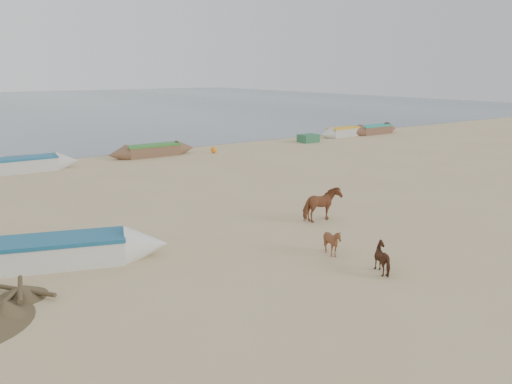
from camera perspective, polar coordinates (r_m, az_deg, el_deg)
ground at (r=17.19m, az=7.64°, el=-5.85°), size 140.00×140.00×0.00m
cow_adult at (r=19.49m, az=7.52°, el=-1.45°), size 1.59×0.76×1.32m
calf_front at (r=16.00m, az=8.72°, el=-5.67°), size 1.09×1.06×0.91m
calf_right at (r=15.04m, az=14.58°, el=-7.34°), size 0.77×0.88×0.86m
near_canoe at (r=16.24m, az=-21.31°, el=-6.30°), size 6.44×3.32×0.85m
waterline_canoes at (r=33.67m, az=-17.00°, el=4.07°), size 57.02×3.12×0.93m
beach_clutter at (r=35.47m, az=-9.20°, el=4.75°), size 42.08×4.08×0.64m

